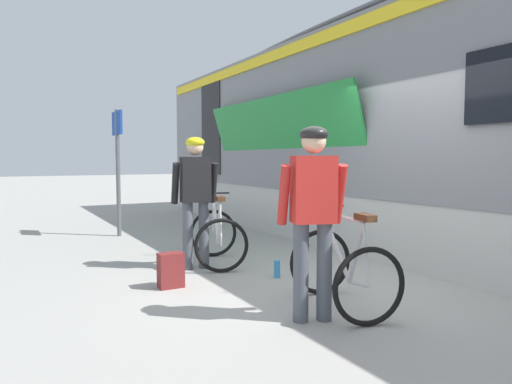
# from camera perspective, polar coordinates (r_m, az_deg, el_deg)

# --- Properties ---
(ground_plane) EXTENTS (80.00, 80.00, 0.00)m
(ground_plane) POSITION_cam_1_polar(r_m,az_deg,el_deg) (5.40, 11.03, -11.78)
(ground_plane) COLOR #A09E99
(train_car) EXTENTS (3.28, 16.70, 3.88)m
(train_car) POSITION_cam_1_polar(r_m,az_deg,el_deg) (7.78, 23.21, 7.41)
(train_car) COLOR slate
(train_car) RESTS_ON ground
(cyclist_near_in_dark) EXTENTS (0.64, 0.37, 1.76)m
(cyclist_near_in_dark) POSITION_cam_1_polar(r_m,az_deg,el_deg) (6.19, -7.49, 0.20)
(cyclist_near_in_dark) COLOR #4C515B
(cyclist_near_in_dark) RESTS_ON ground
(cyclist_far_in_red) EXTENTS (0.66, 0.45, 1.76)m
(cyclist_far_in_red) POSITION_cam_1_polar(r_m,az_deg,el_deg) (4.17, 7.06, -1.68)
(cyclist_far_in_red) COLOR #4C515B
(cyclist_far_in_red) RESTS_ON ground
(bicycle_near_white) EXTENTS (1.00, 1.24, 0.99)m
(bicycle_near_white) POSITION_cam_1_polar(r_m,az_deg,el_deg) (6.50, -4.83, -5.39)
(bicycle_near_white) COLOR black
(bicycle_near_white) RESTS_ON ground
(bicycle_far_silver) EXTENTS (0.93, 1.20, 0.99)m
(bicycle_far_silver) POSITION_cam_1_polar(r_m,az_deg,el_deg) (4.65, 10.65, -9.26)
(bicycle_far_silver) COLOR black
(bicycle_far_silver) RESTS_ON ground
(backpack_on_platform) EXTENTS (0.28, 0.18, 0.40)m
(backpack_on_platform) POSITION_cam_1_polar(r_m,az_deg,el_deg) (5.44, -10.48, -9.48)
(backpack_on_platform) COLOR maroon
(backpack_on_platform) RESTS_ON ground
(water_bottle_near_the_bikes) EXTENTS (0.08, 0.08, 0.22)m
(water_bottle_near_the_bikes) POSITION_cam_1_polar(r_m,az_deg,el_deg) (5.81, 2.61, -9.48)
(water_bottle_near_the_bikes) COLOR #338CCC
(water_bottle_near_the_bikes) RESTS_ON ground
(platform_sign_post) EXTENTS (0.08, 0.70, 2.40)m
(platform_sign_post) POSITION_cam_1_polar(r_m,az_deg,el_deg) (9.15, -16.72, 4.87)
(platform_sign_post) COLOR #595B60
(platform_sign_post) RESTS_ON ground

